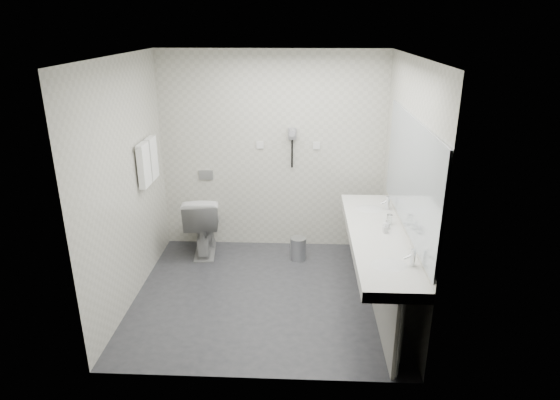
{
  "coord_description": "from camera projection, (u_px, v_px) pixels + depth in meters",
  "views": [
    {
      "loc": [
        0.36,
        -4.52,
        2.8
      ],
      "look_at": [
        0.15,
        0.15,
        1.05
      ],
      "focal_mm": 30.84,
      "sensor_mm": 36.0,
      "label": 1
    }
  ],
  "objects": [
    {
      "name": "vanity_post_far",
      "position": [
        367.0,
        233.0,
        5.83
      ],
      "size": [
        0.06,
        0.06,
        0.75
      ],
      "primitive_type": "cylinder",
      "color": "silver",
      "rests_on": "floor"
    },
    {
      "name": "floor",
      "position": [
        266.0,
        295.0,
        5.23
      ],
      "size": [
        2.8,
        2.8,
        0.0
      ],
      "primitive_type": "plane",
      "color": "#2A2B30",
      "rests_on": "ground"
    },
    {
      "name": "toilet",
      "position": [
        203.0,
        223.0,
        6.08
      ],
      "size": [
        0.52,
        0.82,
        0.78
      ],
      "primitive_type": "imported",
      "rotation": [
        0.0,
        0.0,
        3.26
      ],
      "color": "silver",
      "rests_on": "floor"
    },
    {
      "name": "vanity_counter",
      "position": [
        377.0,
        238.0,
        4.72
      ],
      "size": [
        0.55,
        2.2,
        0.1
      ],
      "primitive_type": "cube",
      "color": "silver",
      "rests_on": "floor"
    },
    {
      "name": "basin_near",
      "position": [
        389.0,
        267.0,
        4.1
      ],
      "size": [
        0.4,
        0.31,
        0.05
      ],
      "primitive_type": "ellipsoid",
      "color": "silver",
      "rests_on": "vanity_counter"
    },
    {
      "name": "dryer_cradle",
      "position": [
        292.0,
        134.0,
        5.88
      ],
      "size": [
        0.1,
        0.04,
        0.14
      ],
      "primitive_type": "cube",
      "color": "gray",
      "rests_on": "wall_back"
    },
    {
      "name": "wall_back",
      "position": [
        272.0,
        153.0,
        6.01
      ],
      "size": [
        2.8,
        0.0,
        2.8
      ],
      "primitive_type": "plane",
      "rotation": [
        1.57,
        0.0,
        0.0
      ],
      "color": "beige",
      "rests_on": "floor"
    },
    {
      "name": "wall_right",
      "position": [
        406.0,
        188.0,
        4.73
      ],
      "size": [
        0.0,
        2.6,
        2.6
      ],
      "primitive_type": "plane",
      "rotation": [
        1.57,
        0.0,
        -1.57
      ],
      "color": "beige",
      "rests_on": "floor"
    },
    {
      "name": "faucet_far",
      "position": [
        388.0,
        203.0,
        5.27
      ],
      "size": [
        0.04,
        0.04,
        0.15
      ],
      "primitive_type": "cylinder",
      "color": "silver",
      "rests_on": "vanity_counter"
    },
    {
      "name": "switch_plate_a",
      "position": [
        260.0,
        145.0,
        5.97
      ],
      "size": [
        0.09,
        0.02,
        0.09
      ],
      "primitive_type": "cube",
      "color": "silver",
      "rests_on": "wall_back"
    },
    {
      "name": "faucet_near",
      "position": [
        413.0,
        258.0,
        4.06
      ],
      "size": [
        0.04,
        0.04,
        0.15
      ],
      "primitive_type": "cylinder",
      "color": "silver",
      "rests_on": "vanity_counter"
    },
    {
      "name": "towel_rail",
      "position": [
        145.0,
        142.0,
        5.26
      ],
      "size": [
        0.02,
        0.62,
        0.02
      ],
      "primitive_type": "cylinder",
      "rotation": [
        1.57,
        0.0,
        0.0
      ],
      "color": "silver",
      "rests_on": "wall_left"
    },
    {
      "name": "towel_far",
      "position": [
        152.0,
        158.0,
        5.47
      ],
      "size": [
        0.07,
        0.24,
        0.48
      ],
      "primitive_type": "cube",
      "color": "white",
      "rests_on": "towel_rail"
    },
    {
      "name": "dryer_barrel",
      "position": [
        292.0,
        133.0,
        5.81
      ],
      "size": [
        0.08,
        0.14,
        0.08
      ],
      "primitive_type": "cylinder",
      "rotation": [
        1.57,
        0.0,
        0.0
      ],
      "color": "gray",
      "rests_on": "dryer_cradle"
    },
    {
      "name": "glass_left",
      "position": [
        389.0,
        219.0,
        4.89
      ],
      "size": [
        0.06,
        0.06,
        0.1
      ],
      "primitive_type": "cylinder",
      "rotation": [
        0.0,
        0.0,
        0.06
      ],
      "color": "silver",
      "rests_on": "vanity_counter"
    },
    {
      "name": "mirror",
      "position": [
        411.0,
        175.0,
        4.48
      ],
      "size": [
        0.02,
        2.2,
        1.05
      ],
      "primitive_type": "cube",
      "color": "#B2BCC6",
      "rests_on": "wall_right"
    },
    {
      "name": "soap_bottle_b",
      "position": [
        386.0,
        224.0,
        4.79
      ],
      "size": [
        0.11,
        0.11,
        0.1
      ],
      "primitive_type": "imported",
      "rotation": [
        0.0,
        0.0,
        -0.86
      ],
      "color": "white",
      "rests_on": "vanity_counter"
    },
    {
      "name": "basin_far",
      "position": [
        369.0,
        210.0,
        5.31
      ],
      "size": [
        0.4,
        0.31,
        0.05
      ],
      "primitive_type": "ellipsoid",
      "color": "silver",
      "rests_on": "vanity_counter"
    },
    {
      "name": "pedal_bin",
      "position": [
        298.0,
        249.0,
        5.97
      ],
      "size": [
        0.2,
        0.2,
        0.27
      ],
      "primitive_type": "cylinder",
      "rotation": [
        0.0,
        0.0,
        0.02
      ],
      "color": "#B2B5BA",
      "rests_on": "floor"
    },
    {
      "name": "switch_plate_b",
      "position": [
        316.0,
        146.0,
        5.94
      ],
      "size": [
        0.09,
        0.02,
        0.09
      ],
      "primitive_type": "cube",
      "color": "silver",
      "rests_on": "wall_back"
    },
    {
      "name": "bin_lid",
      "position": [
        298.0,
        239.0,
        5.92
      ],
      "size": [
        0.2,
        0.2,
        0.02
      ],
      "primitive_type": "cylinder",
      "color": "#B2B5BA",
      "rests_on": "pedal_bin"
    },
    {
      "name": "dryer_cord",
      "position": [
        292.0,
        154.0,
        5.96
      ],
      "size": [
        0.02,
        0.02,
        0.35
      ],
      "primitive_type": "cylinder",
      "color": "black",
      "rests_on": "dryer_cradle"
    },
    {
      "name": "vanity_post_near",
      "position": [
        399.0,
        340.0,
        3.89
      ],
      "size": [
        0.06,
        0.06,
        0.75
      ],
      "primitive_type": "cylinder",
      "color": "silver",
      "rests_on": "floor"
    },
    {
      "name": "soap_bottle_a",
      "position": [
        385.0,
        228.0,
        4.7
      ],
      "size": [
        0.06,
        0.06,
        0.1
      ],
      "primitive_type": "imported",
      "rotation": [
        0.0,
        0.0,
        0.24
      ],
      "color": "white",
      "rests_on": "vanity_counter"
    },
    {
      "name": "wall_left",
      "position": [
        126.0,
        184.0,
        4.85
      ],
      "size": [
        0.0,
        2.6,
        2.6
      ],
      "primitive_type": "plane",
      "rotation": [
        1.57,
        0.0,
        1.57
      ],
      "color": "beige",
      "rests_on": "floor"
    },
    {
      "name": "wall_front",
      "position": [
        251.0,
        243.0,
        3.58
      ],
      "size": [
        2.8,
        0.0,
        2.8
      ],
      "primitive_type": "plane",
      "rotation": [
        -1.57,
        0.0,
        0.0
      ],
      "color": "beige",
      "rests_on": "floor"
    },
    {
      "name": "towel_near",
      "position": [
        144.0,
        165.0,
        5.21
      ],
      "size": [
        0.07,
        0.24,
        0.48
      ],
      "primitive_type": "cube",
      "color": "white",
      "rests_on": "towel_rail"
    },
    {
      "name": "ceiling",
      "position": [
        263.0,
        56.0,
        4.35
      ],
      "size": [
        2.8,
        2.8,
        0.0
      ],
      "primitive_type": "plane",
      "rotation": [
        3.14,
        0.0,
        0.0
      ],
      "color": "silver",
      "rests_on": "wall_back"
    },
    {
      "name": "vanity_panel",
      "position": [
        377.0,
        276.0,
        4.86
      ],
      "size": [
        0.03,
        2.15,
        0.75
      ],
      "primitive_type": "cube",
      "color": "gray",
      "rests_on": "floor"
    },
    {
      "name": "flush_plate",
      "position": [
        206.0,
        175.0,
        6.14
      ],
      "size": [
        0.18,
        0.02,
        0.12
      ],
      "primitive_type": "cube",
      "color": "#B2B5BA",
      "rests_on": "wall_back"
    }
  ]
}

